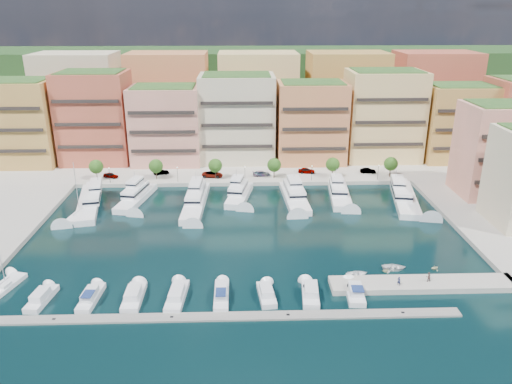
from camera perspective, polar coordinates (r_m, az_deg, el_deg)
The scene contains 58 objects.
ground at distance 105.82m, azimuth -1.07°, elevation -4.84°, with size 400.00×400.00×0.00m, color black.
north_quay at distance 164.01m, azimuth -1.39°, elevation 4.47°, with size 220.00×64.00×2.00m, color #9E998E.
hillside at distance 210.56m, azimuth -1.52°, elevation 8.08°, with size 240.00×40.00×58.00m, color #1B3D19.
south_pontoon at distance 79.76m, azimuth -2.97°, elevation -14.12°, with size 72.00×2.20×0.35m, color gray.
finger_pier at distance 91.87m, azimuth 18.52°, elevation -10.21°, with size 32.00×5.00×2.00m, color #9E998E.
apartment_0 at distance 162.60m, azimuth -25.54°, elevation 7.17°, with size 22.00×16.50×24.80m.
apartment_1 at distance 156.82m, azimuth -17.86°, elevation 8.14°, with size 20.00×16.50×26.80m.
apartment_2 at distance 150.91m, azimuth -10.23°, elevation 7.56°, with size 20.00×15.50×22.80m.
apartment_3 at distance 150.94m, azimuth -2.17°, elevation 8.46°, with size 22.00×16.50×25.80m.
apartment_4 at distance 150.68m, azimuth 6.31°, elevation 7.94°, with size 20.00×15.50×23.80m.
apartment_5 at distance 156.88m, azimuth 14.30°, elevation 8.49°, with size 22.00×16.50×26.80m.
apartment_6 at distance 162.89m, azimuth 21.95°, elevation 7.35°, with size 20.00×15.50×22.80m.
apartment_east_a at distance 135.79m, azimuth 26.00°, elevation 4.35°, with size 18.00×14.50×22.80m.
backblock_0 at distance 180.38m, azimuth -19.51°, elevation 10.01°, with size 26.00×18.00×30.00m, color beige.
backblock_1 at distance 173.79m, azimuth -9.89°, elevation 10.51°, with size 26.00×18.00×30.00m, color #CE864D.
backblock_2 at distance 172.25m, azimuth 0.22°, elevation 10.72°, with size 26.00×18.00×30.00m, color #DEC475.
backblock_3 at distance 175.89m, azimuth 10.20°, elevation 10.61°, with size 26.00×18.00×30.00m, color #B88D43.
backblock_4 at distance 184.40m, azimuth 19.51°, elevation 10.22°, with size 26.00×18.00×30.00m, color #BD523F.
tree_0 at distance 140.82m, azimuth -17.81°, elevation 2.77°, with size 3.80×3.80×5.65m.
tree_1 at distance 137.27m, azimuth -11.37°, elevation 2.91°, with size 3.80×3.80×5.65m.
tree_2 at distance 135.52m, azimuth -4.68°, elevation 3.03°, with size 3.80×3.80×5.65m.
tree_3 at distance 135.65m, azimuth 2.09°, elevation 3.10°, with size 3.80×3.80×5.65m.
tree_4 at distance 137.66m, azimuth 8.76°, elevation 3.13°, with size 3.80×3.80×5.65m.
tree_5 at distance 141.45m, azimuth 15.16°, elevation 3.12°, with size 3.80×3.80×5.65m.
lamppost_0 at distance 137.92m, azimuth -16.42°, elevation 2.15°, with size 0.30×0.30×4.20m.
lamppost_1 at distance 134.50m, azimuth -8.98°, elevation 2.29°, with size 0.30×0.30×4.20m.
lamppost_2 at distance 133.44m, azimuth -1.28°, elevation 2.40°, with size 0.30×0.30×4.20m.
lamppost_3 at distance 134.80m, azimuth 6.40°, elevation 2.46°, with size 0.30×0.30×4.20m.
lamppost_4 at distance 138.50m, azimuth 13.80°, elevation 2.48°, with size 0.30×0.30×4.20m.
yacht_0 at distance 127.13m, azimuth -18.48°, elevation -0.89°, with size 9.18×24.78×7.30m.
yacht_1 at distance 126.95m, azimuth -13.50°, elevation -0.46°, with size 7.85×18.89×7.30m.
yacht_2 at distance 122.09m, azimuth -6.88°, elevation -0.81°, with size 5.49×24.86×7.30m.
yacht_3 at distance 125.33m, azimuth -1.92°, elevation -0.10°, with size 7.32×16.51×7.30m.
yacht_4 at distance 124.10m, azimuth 4.40°, elevation -0.42°, with size 6.10×20.70×7.30m.
yacht_5 at distance 126.91m, azimuth 9.50°, elevation -0.11°, with size 6.30×18.30×7.30m.
yacht_6 at distance 128.63m, azimuth 16.55°, elevation -0.42°, with size 9.33×23.92×7.30m.
cruiser_0 at distance 90.12m, azimuth -23.32°, elevation -11.13°, with size 3.38×7.90×2.55m.
cruiser_1 at distance 87.50m, azimuth -18.37°, elevation -11.40°, with size 2.91×8.41×2.66m.
cruiser_2 at distance 85.82m, azimuth -13.80°, elevation -11.58°, with size 2.86×8.29×2.55m.
cruiser_3 at distance 84.63m, azimuth -9.03°, elevation -11.70°, with size 3.31×9.33×2.55m.
cruiser_4 at distance 83.99m, azimuth -3.98°, elevation -11.72°, with size 2.40×9.01×2.66m.
cruiser_5 at distance 84.06m, azimuth 1.21°, elevation -11.66°, with size 3.17×7.38×2.55m.
cruiser_6 at distance 84.72m, azimuth 6.24°, elevation -11.51°, with size 3.35×8.16×2.55m.
cruiser_7 at distance 86.00m, azimuth 11.23°, elevation -11.27°, with size 3.28×7.47×2.66m.
sailboat_0 at distance 96.70m, azimuth -26.74°, elevation -9.63°, with size 4.68×8.66×13.20m.
sailboat_2 at distance 121.39m, azimuth -19.51°, elevation -2.49°, with size 4.21×9.83×13.20m.
tender_2 at distance 95.59m, azimuth 15.49°, elevation -8.29°, with size 3.08×4.32×0.89m, color white.
tender_3 at distance 97.73m, azimuth 19.75°, elevation -8.14°, with size 1.41×1.64×0.86m, color beige.
tender_1 at distance 94.38m, azimuth 14.61°, elevation -8.65°, with size 1.20×1.39×0.73m, color beige.
tender_0 at distance 91.96m, azimuth 11.48°, elevation -9.16°, with size 2.79×3.91×0.81m, color white.
car_0 at distance 142.51m, azimuth -16.27°, elevation 1.85°, with size 1.66×4.13×1.41m, color gray.
car_1 at distance 141.86m, azimuth -10.78°, elevation 2.24°, with size 1.48×4.26×1.40m, color gray.
car_2 at distance 137.74m, azimuth -5.00°, elevation 2.02°, with size 2.63×5.71×1.59m, color gray.
car_3 at distance 138.23m, azimuth 0.62°, elevation 2.13°, with size 1.97×4.84×1.41m, color gray.
car_4 at distance 141.25m, azimuth 5.79°, elevation 2.47°, with size 1.88×4.67×1.59m, color gray.
car_5 at distance 144.05m, azimuth 12.68°, elevation 2.39°, with size 1.51×4.33×1.43m, color gray.
person_0 at distance 88.64m, azimuth 16.02°, elevation -9.74°, with size 0.60×0.39×1.65m, color #262B4C.
person_1 at distance 91.32m, azimuth 19.10°, elevation -9.15°, with size 0.82×0.64×1.69m, color #4E332E.
Camera 1 is at (-1.11, -95.63, 45.29)m, focal length 35.00 mm.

